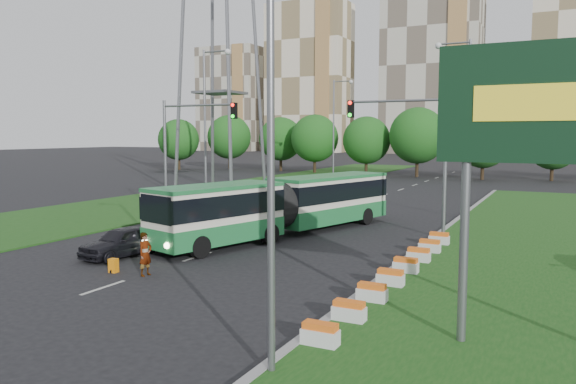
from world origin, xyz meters
The scene contains 18 objects.
ground centered at (0.00, 0.00, 0.00)m, with size 360.00×360.00×0.00m, color black.
median_kerb centered at (6.05, 8.00, 0.09)m, with size 0.30×60.00×0.18m, color gray.
left_verge centered at (-18.00, 25.00, 0.05)m, with size 12.00×110.00×0.10m, color #164413.
lane_markings centered at (-3.00, 20.00, 0.00)m, with size 0.20×100.00×0.01m, color #AAABA4, non-canonical shape.
flower_planters centered at (6.70, -0.30, 0.45)m, with size 1.10×15.90×0.60m, color silver, non-canonical shape.
billboard centered at (12.25, -6.00, 6.16)m, with size 6.00×0.37×8.00m.
traffic_mast_median centered at (4.78, 10.00, 5.35)m, with size 5.76×0.32×8.00m.
traffic_mast_left centered at (-10.38, 9.00, 5.35)m, with size 5.76×0.32×8.00m.
street_lamps centered at (-3.00, 10.00, 6.00)m, with size 36.00×60.00×12.00m, color slate, non-canonical shape.
tree_line centered at (10.00, 55.00, 4.50)m, with size 120.00×8.00×9.00m, color #175416, non-canonical shape.
apartment_tower_west centered at (-65.00, 150.00, 24.00)m, with size 26.00×15.00×48.00m, color beige.
apartment_tower_cwest centered at (-25.00, 150.00, 26.00)m, with size 28.00×15.00×52.00m, color beige.
midrise_west centered at (-95.00, 150.00, 18.00)m, with size 22.00×14.00×36.00m, color beige.
articulated_bus centered at (-2.09, 6.80, 1.71)m, with size 2.65×16.99×2.80m.
car_left_near centered at (-6.20, -1.55, 0.71)m, with size 1.67×4.16×1.42m, color black.
car_left_far centered at (-9.93, 11.54, 0.74)m, with size 1.56×4.48×1.48m, color black.
pedestrian centered at (-2.78, -3.87, 0.89)m, with size 0.65×0.43×1.78m, color gray.
shopping_trolley centered at (-4.34, -4.05, 0.29)m, with size 0.34×0.36×0.58m.
Camera 1 is at (12.36, -21.30, 5.72)m, focal length 35.00 mm.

